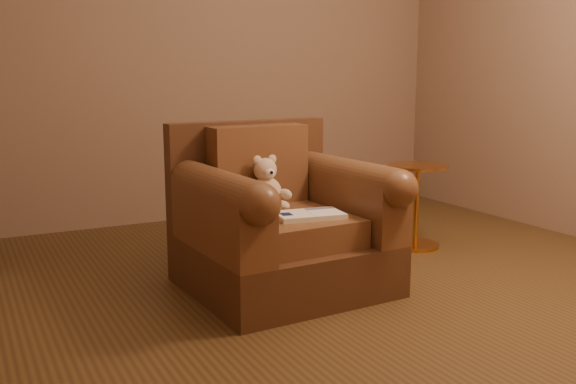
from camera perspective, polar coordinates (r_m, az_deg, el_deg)
name	(u,v)px	position (r m, az deg, el deg)	size (l,w,h in m)	color
floor	(352,285)	(3.57, 5.70, -8.26)	(4.00, 4.00, 0.00)	brown
armchair	(280,225)	(3.46, -0.74, -2.97)	(1.02, 0.98, 0.88)	#4C2D19
teddy_bear	(267,188)	(3.47, -1.85, 0.32)	(0.22, 0.24, 0.30)	beige
guidebook	(309,215)	(3.28, 1.89, -2.06)	(0.37, 0.26, 0.03)	beige
side_table	(417,203)	(4.33, 11.35, -0.97)	(0.40, 0.40, 0.56)	gold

